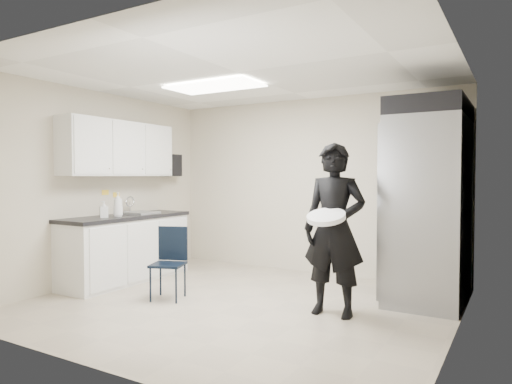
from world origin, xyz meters
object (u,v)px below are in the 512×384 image
Objects in this scene: lower_counter at (127,250)px; folding_chair at (168,265)px; commercial_fridge at (429,210)px; man_tuxedo at (334,229)px.

lower_counter is 1.22m from folding_chair.
commercial_fridge is at bearing 9.41° from folding_chair.
lower_counter is 0.90× the size of commercial_fridge.
folding_chair is at bearing -150.21° from commercial_fridge.
folding_chair is (1.13, -0.44, -0.02)m from lower_counter.
man_tuxedo reaches higher than folding_chair.
man_tuxedo is at bearing -0.58° from lower_counter.
lower_counter is at bearing -164.12° from commercial_fridge.
lower_counter is 3.98m from commercial_fridge.
lower_counter is 3.07m from man_tuxedo.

